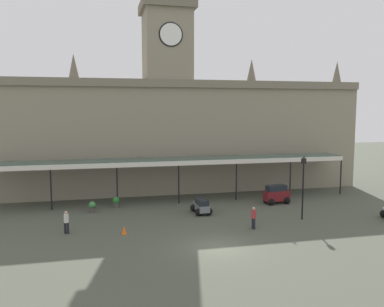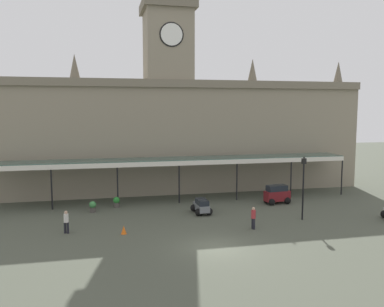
# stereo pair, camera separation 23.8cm
# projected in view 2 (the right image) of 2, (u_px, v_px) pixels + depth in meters

# --- Properties ---
(ground_plane) EXTENTS (140.00, 140.00, 0.00)m
(ground_plane) POSITION_uv_depth(u_px,v_px,m) (217.00, 248.00, 25.90)
(ground_plane) COLOR #494E40
(station_building) EXTENTS (42.76, 5.64, 20.11)m
(station_building) POSITION_uv_depth(u_px,v_px,m) (168.00, 130.00, 43.61)
(station_building) COLOR gray
(station_building) RESTS_ON ground
(entrance_canopy) EXTENTS (34.76, 3.26, 4.13)m
(entrance_canopy) POSITION_uv_depth(u_px,v_px,m) (177.00, 160.00, 39.10)
(entrance_canopy) COLOR #38564C
(entrance_canopy) RESTS_ON ground
(car_maroon_van) EXTENTS (2.49, 1.78, 1.77)m
(car_maroon_van) POSITION_uv_depth(u_px,v_px,m) (277.00, 195.00, 37.99)
(car_maroon_van) COLOR maroon
(car_maroon_van) RESTS_ON ground
(car_grey_estate) EXTENTS (1.60, 2.28, 1.27)m
(car_grey_estate) POSITION_uv_depth(u_px,v_px,m) (201.00, 207.00, 34.42)
(car_grey_estate) COLOR slate
(car_grey_estate) RESTS_ON ground
(pedestrian_near_entrance) EXTENTS (0.37, 0.34, 1.67)m
(pedestrian_near_entrance) POSITION_uv_depth(u_px,v_px,m) (66.00, 221.00, 28.87)
(pedestrian_near_entrance) COLOR black
(pedestrian_near_entrance) RESTS_ON ground
(pedestrian_crossing_forecourt) EXTENTS (0.34, 0.39, 1.67)m
(pedestrian_crossing_forecourt) POSITION_uv_depth(u_px,v_px,m) (253.00, 217.00, 29.92)
(pedestrian_crossing_forecourt) COLOR black
(pedestrian_crossing_forecourt) RESTS_ON ground
(victorian_lamppost) EXTENTS (0.30, 0.30, 5.15)m
(victorian_lamppost) POSITION_uv_depth(u_px,v_px,m) (303.00, 181.00, 32.21)
(victorian_lamppost) COLOR black
(victorian_lamppost) RESTS_ON ground
(traffic_cone) EXTENTS (0.40, 0.40, 0.60)m
(traffic_cone) POSITION_uv_depth(u_px,v_px,m) (124.00, 230.00, 28.79)
(traffic_cone) COLOR orange
(traffic_cone) RESTS_ON ground
(planter_forecourt_centre) EXTENTS (0.60, 0.60, 0.96)m
(planter_forecourt_centre) POSITION_uv_depth(u_px,v_px,m) (93.00, 207.00, 34.86)
(planter_forecourt_centre) COLOR #47423D
(planter_forecourt_centre) RESTS_ON ground
(planter_by_canopy) EXTENTS (0.60, 0.60, 0.96)m
(planter_by_canopy) POSITION_uv_depth(u_px,v_px,m) (116.00, 202.00, 36.60)
(planter_by_canopy) COLOR #47423D
(planter_by_canopy) RESTS_ON ground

